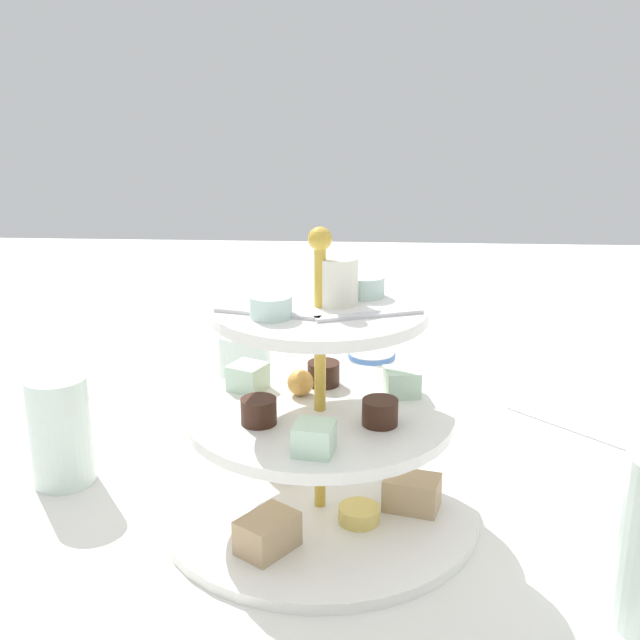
# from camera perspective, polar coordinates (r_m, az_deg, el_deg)

# --- Properties ---
(ground_plane) EXTENTS (2.40, 2.40, 0.00)m
(ground_plane) POSITION_cam_1_polar(r_m,az_deg,el_deg) (0.75, 0.00, -13.67)
(ground_plane) COLOR silver
(tiered_serving_stand) EXTENTS (0.28, 0.28, 0.26)m
(tiered_serving_stand) POSITION_cam_1_polar(r_m,az_deg,el_deg) (0.71, 0.04, -8.20)
(tiered_serving_stand) COLOR white
(tiered_serving_stand) RESTS_ON ground_plane
(water_glass_short_left) EXTENTS (0.06, 0.06, 0.08)m
(water_glass_short_left) POSITION_cam_1_polar(r_m,az_deg,el_deg) (0.98, -5.38, -3.27)
(water_glass_short_left) COLOR silver
(water_glass_short_left) RESTS_ON ground_plane
(teacup_with_saucer) EXTENTS (0.09, 0.09, 0.05)m
(teacup_with_saucer) POSITION_cam_1_polar(r_m,az_deg,el_deg) (1.00, 3.68, -3.73)
(teacup_with_saucer) COLOR white
(teacup_with_saucer) RESTS_ON ground_plane
(butter_knife_right) EXTENTS (0.13, 0.13, 0.00)m
(butter_knife_right) POSITION_cam_1_polar(r_m,az_deg,el_deg) (0.95, 17.71, -7.39)
(butter_knife_right) COLOR silver
(butter_knife_right) RESTS_ON ground_plane
(water_glass_mid_back) EXTENTS (0.06, 0.06, 0.11)m
(water_glass_mid_back) POSITION_cam_1_polar(r_m,az_deg,el_deg) (0.82, -17.99, -7.46)
(water_glass_mid_back) COLOR silver
(water_glass_mid_back) RESTS_ON ground_plane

